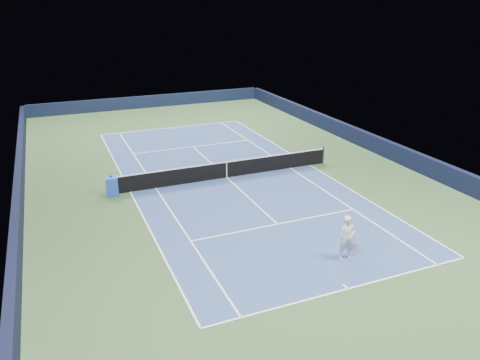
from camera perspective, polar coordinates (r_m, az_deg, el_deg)
name	(u,v)px	position (r m, az deg, el deg)	size (l,w,h in m)	color
ground	(227,178)	(26.76, -1.64, 0.30)	(40.00, 40.00, 0.00)	#2E4C29
wall_far	(150,101)	(44.97, -10.96, 9.38)	(22.00, 0.35, 1.10)	#101832
wall_right	(381,147)	(31.88, 16.84, 3.92)	(0.35, 40.00, 1.10)	#101532
wall_left	(18,198)	(25.08, -25.39, -2.00)	(0.35, 40.00, 1.10)	black
court_surface	(227,178)	(26.76, -1.64, 0.31)	(10.97, 23.77, 0.01)	navy
baseline_far	(172,128)	(37.56, -8.26, 6.35)	(10.97, 0.08, 0.00)	white
baseline_near	(348,289)	(17.41, 13.03, -12.80)	(10.97, 0.08, 0.00)	white
sideline_doubles_right	(310,165)	(29.05, 8.50, 1.82)	(0.08, 23.77, 0.00)	white
sideline_doubles_left	(130,192)	(25.45, -13.24, -1.41)	(0.08, 23.77, 0.00)	white
sideline_singles_right	(290,168)	(28.39, 6.12, 1.47)	(0.08, 23.77, 0.00)	white
sideline_singles_left	(156,188)	(25.67, -10.24, -0.97)	(0.08, 23.77, 0.00)	white
service_line_far	(193,147)	(32.48, -5.74, 4.07)	(8.23, 0.08, 0.00)	white
service_line_near	(278,224)	(21.41, 4.60, -5.38)	(8.23, 0.08, 0.00)	white
center_service_line	(227,177)	(26.75, -1.64, 0.32)	(0.08, 12.80, 0.00)	white
center_mark_far	(173,128)	(37.42, -8.20, 6.29)	(0.08, 0.30, 0.00)	white
center_mark_near	(346,287)	(17.51, 12.75, -12.55)	(0.08, 0.30, 0.00)	white
tennis_net	(227,169)	(26.58, -1.65, 1.32)	(12.90, 0.10, 1.07)	black
sponsor_cube	(112,186)	(25.06, -15.33, -0.77)	(0.66, 0.61, 1.00)	blue
tennis_player	(347,238)	(18.76, 12.93, -6.89)	(0.83, 1.28, 2.49)	silver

